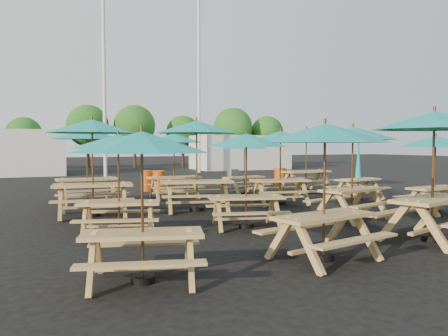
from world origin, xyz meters
name	(u,v)px	position (x,y,z in m)	size (l,w,h in m)	color
ground	(244,207)	(0.00, 0.00, 0.00)	(120.00, 120.00, 0.00)	black
picnic_unit_0	(142,150)	(-4.47, -5.98, 1.79)	(2.32, 2.32, 2.06)	#AB854C
picnic_unit_1	(118,147)	(-4.21, -2.75, 1.82)	(2.39, 2.39, 2.10)	#AB854C
picnic_unit_2	(92,132)	(-4.39, -0.01, 2.21)	(2.60, 2.60, 2.55)	#AB854C
picnic_unit_3	(87,138)	(-4.24, 2.68, 2.09)	(2.29, 2.29, 2.41)	#AB854C
picnic_unit_4	(325,141)	(-1.53, -6.01, 1.93)	(2.40, 2.40, 2.23)	#AB854C
picnic_unit_5	(246,145)	(-1.43, -3.02, 1.85)	(2.39, 2.39, 2.14)	#AB854C
picnic_unit_6	(197,132)	(-1.58, -0.19, 2.23)	(2.83, 2.83, 2.57)	#AB854C
picnic_unit_7	(174,142)	(-1.32, 2.84, 1.98)	(2.14, 2.14, 2.29)	#AB854C
picnic_unit_8	(434,128)	(1.25, -5.69, 2.20)	(2.88, 2.88, 2.53)	#AB854C
picnic_unit_9	(353,138)	(1.46, -3.12, 2.02)	(2.63, 2.63, 2.34)	#AB854C
picnic_unit_10	(280,140)	(1.30, 0.05, 2.01)	(2.46, 2.46, 2.33)	#AB854C
picnic_unit_11	(244,148)	(1.44, 2.89, 1.76)	(2.22, 2.22, 2.03)	#AB854C
picnic_unit_13	(436,146)	(4.29, -3.15, 1.84)	(2.16, 2.16, 2.13)	#AB854C
picnic_unit_14	(358,174)	(4.37, 0.04, 0.87)	(1.88, 1.71, 2.12)	#AB854C
picnic_unit_15	(306,137)	(4.13, 2.80, 2.19)	(2.46, 2.46, 2.52)	#AB854C
waste_bin_0	(147,181)	(-1.60, 5.61, 0.41)	(0.52, 0.52, 0.83)	#CB4A0B
waste_bin_1	(159,181)	(-1.17, 5.37, 0.41)	(0.52, 0.52, 0.83)	#CB4A0B
waste_bin_2	(233,178)	(2.12, 5.38, 0.41)	(0.52, 0.52, 0.83)	gray
waste_bin_3	(280,177)	(4.45, 5.31, 0.41)	(0.52, 0.52, 0.83)	#CB4A0B
mast_0	(104,73)	(-2.00, 14.00, 6.00)	(0.20, 0.20, 12.00)	silver
mast_1	(199,84)	(4.50, 16.00, 6.00)	(0.20, 0.20, 12.00)	silver
event_tent_1	(240,152)	(9.00, 19.00, 1.30)	(7.00, 4.00, 2.60)	silver
tree_2	(24,135)	(-6.39, 23.65, 2.62)	(2.59, 2.59, 3.93)	#382314
tree_3	(88,126)	(-1.75, 24.72, 3.41)	(3.36, 3.36, 5.09)	#382314
tree_4	(134,126)	(1.90, 24.26, 3.46)	(3.41, 3.41, 5.17)	#382314
tree_5	(183,132)	(6.22, 24.67, 2.97)	(2.94, 2.94, 4.45)	#382314
tree_6	(233,127)	(10.23, 22.90, 3.43)	(3.38, 3.38, 5.13)	#382314
tree_7	(267,133)	(13.63, 22.92, 2.99)	(2.95, 2.95, 4.48)	#382314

